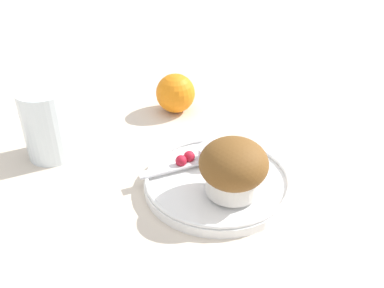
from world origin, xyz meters
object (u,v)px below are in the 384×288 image
(orange_fruit, at_px, (175,93))
(juice_glass, at_px, (48,124))
(muffin, at_px, (233,168))
(butter_knife, at_px, (202,160))

(orange_fruit, relative_size, juice_glass, 0.65)
(muffin, xyz_separation_m, juice_glass, (-0.13, 0.28, -0.00))
(orange_fruit, bearing_deg, butter_knife, -120.32)
(orange_fruit, xyz_separation_m, juice_glass, (-0.25, 0.03, 0.02))
(butter_knife, bearing_deg, orange_fruit, 80.11)
(muffin, height_order, juice_glass, juice_glass)
(muffin, bearing_deg, butter_knife, 77.05)
(orange_fruit, distance_m, juice_glass, 0.25)
(juice_glass, bearing_deg, butter_knife, -54.95)
(muffin, xyz_separation_m, butter_knife, (0.02, 0.08, -0.04))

